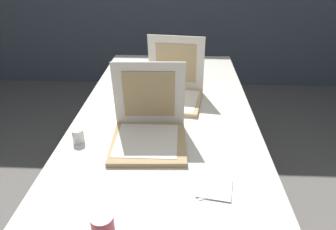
{
  "coord_description": "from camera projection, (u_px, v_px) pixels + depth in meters",
  "views": [
    {
      "loc": [
        0.08,
        -0.98,
        1.56
      ],
      "look_at": [
        0.02,
        0.41,
        0.81
      ],
      "focal_mm": 33.35,
      "sensor_mm": 36.0,
      "label": 1
    }
  ],
  "objects": [
    {
      "name": "cup_white_far",
      "position": [
        139.0,
        83.0,
        2.02
      ],
      "size": [
        0.05,
        0.05,
        0.07
      ],
      "primitive_type": "cylinder",
      "color": "white",
      "rests_on": "table"
    },
    {
      "name": "pizza_box_front",
      "position": [
        149.0,
        132.0,
        1.44
      ],
      "size": [
        0.35,
        0.36,
        0.36
      ],
      "rotation": [
        0.0,
        0.0,
        0.05
      ],
      "color": "tan",
      "rests_on": "table"
    },
    {
      "name": "cup_white_mid",
      "position": [
        119.0,
        99.0,
        1.8
      ],
      "size": [
        0.05,
        0.05,
        0.07
      ],
      "primitive_type": "cylinder",
      "color": "white",
      "rests_on": "table"
    },
    {
      "name": "cup_printed_front",
      "position": [
        103.0,
        229.0,
        0.95
      ],
      "size": [
        0.07,
        0.07,
        0.1
      ],
      "primitive_type": "cylinder",
      "color": "#D14C56",
      "rests_on": "table"
    },
    {
      "name": "pizza_box_middle",
      "position": [
        172.0,
        92.0,
        1.84
      ],
      "size": [
        0.38,
        0.39,
        0.36
      ],
      "rotation": [
        0.0,
        0.0,
        -0.14
      ],
      "color": "tan",
      "rests_on": "table"
    },
    {
      "name": "cup_white_near_left",
      "position": [
        78.0,
        136.0,
        1.45
      ],
      "size": [
        0.05,
        0.05,
        0.07
      ],
      "primitive_type": "cylinder",
      "color": "white",
      "rests_on": "table"
    },
    {
      "name": "table",
      "position": [
        166.0,
        119.0,
        1.76
      ],
      "size": [
        0.96,
        2.03,
        0.75
      ],
      "color": "silver",
      "rests_on": "ground"
    },
    {
      "name": "napkin_pile",
      "position": [
        212.0,
        188.0,
        1.18
      ],
      "size": [
        0.16,
        0.15,
        0.01
      ],
      "color": "white",
      "rests_on": "table"
    }
  ]
}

